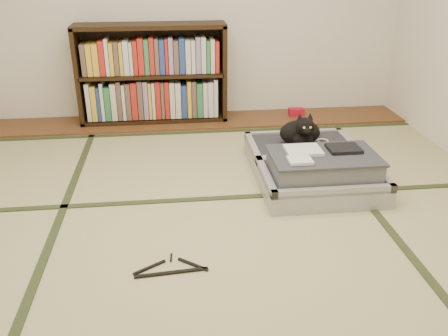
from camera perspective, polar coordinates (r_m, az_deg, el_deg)
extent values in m
plane|color=tan|center=(2.87, -0.19, -7.50)|extent=(4.50, 4.50, 0.00)
cube|color=brown|center=(4.68, -2.95, 5.69)|extent=(4.00, 0.50, 0.02)
cube|color=#B00E24|center=(4.85, 8.69, 6.68)|extent=(0.15, 0.10, 0.07)
cube|color=#2D381E|center=(2.95, -20.10, -8.17)|extent=(0.05, 4.50, 0.01)
cube|color=#2D381E|center=(3.13, 18.45, -5.93)|extent=(0.05, 4.50, 0.01)
cube|color=#2D381E|center=(3.21, -0.99, -3.66)|extent=(4.00, 0.05, 0.01)
cube|color=#2D381E|center=(4.40, -2.68, 4.36)|extent=(4.00, 0.05, 0.01)
cube|color=black|center=(4.68, -17.00, 10.55)|extent=(0.04, 0.32, 0.89)
cube|color=black|center=(4.64, -0.08, 11.48)|extent=(0.04, 0.32, 0.89)
cube|color=black|center=(4.73, -8.26, 5.95)|extent=(1.39, 0.32, 0.04)
cube|color=black|center=(4.53, -8.96, 16.54)|extent=(1.39, 0.32, 0.04)
cube|color=black|center=(4.61, -8.60, 11.11)|extent=(1.33, 0.32, 0.03)
cube|color=black|center=(4.76, -8.56, 11.55)|extent=(1.39, 0.02, 0.89)
cube|color=gray|center=(4.65, -8.43, 8.44)|extent=(1.25, 0.22, 0.38)
cube|color=gray|center=(4.55, -8.76, 13.37)|extent=(1.25, 0.22, 0.34)
cube|color=#A1A1A5|center=(3.32, 11.64, -1.96)|extent=(0.81, 0.54, 0.14)
cube|color=#303138|center=(3.30, 11.69, -1.39)|extent=(0.73, 0.46, 0.11)
cube|color=#A1A1A5|center=(3.07, 13.13, -2.77)|extent=(0.81, 0.04, 0.05)
cube|color=#A1A1A5|center=(3.50, 10.54, 0.97)|extent=(0.81, 0.04, 0.05)
cube|color=#A1A1A5|center=(3.19, 5.14, -1.13)|extent=(0.04, 0.54, 0.05)
cube|color=#A1A1A5|center=(3.42, 17.90, -0.44)|extent=(0.04, 0.54, 0.05)
cube|color=#A1A1A5|center=(3.79, 9.21, 1.69)|extent=(0.81, 0.54, 0.14)
cube|color=#303138|center=(3.77, 9.25, 2.20)|extent=(0.73, 0.46, 0.11)
cube|color=#A1A1A5|center=(3.54, 10.34, 1.25)|extent=(0.81, 0.04, 0.05)
cube|color=#A1A1A5|center=(3.98, 8.36, 4.09)|extent=(0.81, 0.04, 0.05)
cube|color=#A1A1A5|center=(3.67, 3.48, 2.53)|extent=(0.04, 0.54, 0.05)
cube|color=#A1A1A5|center=(3.88, 14.80, 2.94)|extent=(0.04, 0.54, 0.05)
cylinder|color=black|center=(3.52, 10.44, 1.19)|extent=(0.73, 0.03, 0.03)
cube|color=gray|center=(3.26, 11.84, 0.17)|extent=(0.69, 0.42, 0.14)
cube|color=#35363C|center=(3.23, 11.96, 1.49)|extent=(0.72, 0.45, 0.02)
cube|color=silver|center=(3.23, 9.51, 2.12)|extent=(0.24, 0.20, 0.02)
cube|color=black|center=(3.31, 14.21, 2.30)|extent=(0.22, 0.17, 0.02)
cube|color=silver|center=(3.07, 9.13, 0.92)|extent=(0.15, 0.13, 0.02)
cube|color=white|center=(3.03, 8.79, -4.30)|extent=(0.07, 0.01, 0.05)
cube|color=white|center=(3.07, 11.13, -4.36)|extent=(0.05, 0.01, 0.04)
cube|color=orange|center=(3.19, 17.69, -3.63)|extent=(0.05, 0.01, 0.04)
cube|color=#197F33|center=(3.15, 16.47, -3.40)|extent=(0.04, 0.01, 0.03)
ellipsoid|color=black|center=(3.71, 9.11, 4.23)|extent=(0.31, 0.21, 0.20)
ellipsoid|color=black|center=(3.63, 9.46, 3.40)|extent=(0.16, 0.11, 0.11)
ellipsoid|color=black|center=(3.56, 9.73, 5.00)|extent=(0.13, 0.12, 0.13)
sphere|color=black|center=(3.52, 9.94, 4.37)|extent=(0.06, 0.06, 0.06)
cone|color=black|center=(3.55, 9.11, 6.09)|extent=(0.05, 0.06, 0.06)
cone|color=black|center=(3.57, 10.32, 6.12)|extent=(0.05, 0.06, 0.06)
sphere|color=#A5BF33|center=(3.50, 9.62, 4.79)|extent=(0.02, 0.02, 0.02)
sphere|color=#A5BF33|center=(3.51, 10.37, 4.81)|extent=(0.02, 0.02, 0.02)
cylinder|color=black|center=(3.85, 10.23, 3.80)|extent=(0.19, 0.11, 0.03)
torus|color=white|center=(3.79, 11.65, 3.04)|extent=(0.11, 0.11, 0.02)
torus|color=white|center=(3.79, 11.77, 3.20)|extent=(0.10, 0.10, 0.01)
cube|color=black|center=(2.53, -6.33, -12.39)|extent=(0.38, 0.05, 0.01)
cube|color=black|center=(2.58, -8.96, -11.73)|extent=(0.17, 0.11, 0.01)
cube|color=black|center=(2.58, -3.75, -11.50)|extent=(0.16, 0.13, 0.01)
cylinder|color=black|center=(2.64, -6.38, -10.64)|extent=(0.02, 0.07, 0.01)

